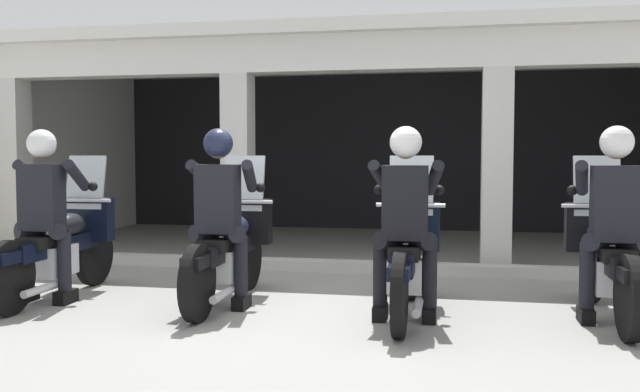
# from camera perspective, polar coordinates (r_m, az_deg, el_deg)

# --- Properties ---
(ground_plane) EXTENTS (80.00, 80.00, 0.00)m
(ground_plane) POSITION_cam_1_polar(r_m,az_deg,el_deg) (9.20, 3.45, -5.04)
(ground_plane) COLOR gray
(station_building) EXTENTS (10.64, 4.78, 2.97)m
(station_building) POSITION_cam_1_polar(r_m,az_deg,el_deg) (10.84, 5.27, 6.45)
(station_building) COLOR black
(station_building) RESTS_ON ground
(kerb_strip) EXTENTS (10.14, 0.24, 0.12)m
(kerb_strip) POSITION_cam_1_polar(r_m,az_deg,el_deg) (8.04, 3.04, -5.84)
(kerb_strip) COLOR #B7B5AD
(kerb_strip) RESTS_ON ground
(motorcycle_far_left) EXTENTS (0.62, 2.04, 1.35)m
(motorcycle_far_left) POSITION_cam_1_polar(r_m,az_deg,el_deg) (7.03, -20.54, -3.77)
(motorcycle_far_left) COLOR black
(motorcycle_far_left) RESTS_ON ground
(police_officer_far_left) EXTENTS (0.63, 0.61, 1.58)m
(police_officer_far_left) POSITION_cam_1_polar(r_m,az_deg,el_deg) (6.75, -21.89, -0.35)
(police_officer_far_left) COLOR black
(police_officer_far_left) RESTS_ON ground
(motorcycle_center_left) EXTENTS (0.62, 2.04, 1.35)m
(motorcycle_center_left) POSITION_cam_1_polar(r_m,az_deg,el_deg) (6.42, -7.45, -4.24)
(motorcycle_center_left) COLOR black
(motorcycle_center_left) RESTS_ON ground
(police_officer_center_left) EXTENTS (0.63, 0.61, 1.58)m
(police_officer_center_left) POSITION_cam_1_polar(r_m,az_deg,el_deg) (6.11, -8.35, -0.51)
(police_officer_center_left) COLOR black
(police_officer_center_left) RESTS_ON ground
(motorcycle_center_right) EXTENTS (0.62, 2.04, 1.35)m
(motorcycle_center_right) POSITION_cam_1_polar(r_m,az_deg,el_deg) (5.95, 7.27, -4.85)
(motorcycle_center_right) COLOR black
(motorcycle_center_right) RESTS_ON ground
(police_officer_center_right) EXTENTS (0.63, 0.61, 1.58)m
(police_officer_center_right) POSITION_cam_1_polar(r_m,az_deg,el_deg) (5.62, 7.09, -0.85)
(police_officer_center_right) COLOR black
(police_officer_center_right) RESTS_ON ground
(motorcycle_far_right) EXTENTS (0.62, 2.04, 1.35)m
(motorcycle_far_right) POSITION_cam_1_polar(r_m,az_deg,el_deg) (6.27, 22.60, -4.67)
(motorcycle_far_right) COLOR black
(motorcycle_far_right) RESTS_ON ground
(police_officer_far_right) EXTENTS (0.63, 0.61, 1.58)m
(police_officer_far_right) POSITION_cam_1_polar(r_m,az_deg,el_deg) (5.95, 23.23, -0.86)
(police_officer_far_right) COLOR black
(police_officer_far_right) RESTS_ON ground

